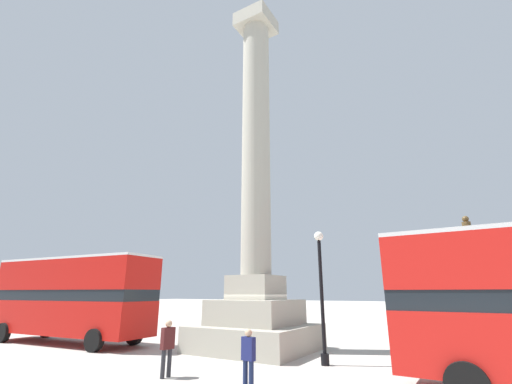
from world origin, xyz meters
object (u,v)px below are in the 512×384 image
object	(u,v)px
monument_column	(256,227)
pedestrian_by_plinth	(248,357)
bus_a	(73,295)
equestrian_statue	(483,316)
street_lamp	(322,292)
pedestrian_near_lamp	(167,345)

from	to	relation	value
monument_column	pedestrian_by_plinth	distance (m)	8.46
bus_a	equestrian_statue	bearing A→B (deg)	13.70
equestrian_statue	street_lamp	xyz separation A→B (m)	(-5.32, -4.72, 0.97)
equestrian_statue	street_lamp	distance (m)	7.18
pedestrian_near_lamp	pedestrian_by_plinth	distance (m)	3.09
pedestrian_near_lamp	pedestrian_by_plinth	xyz separation A→B (m)	(3.09, 0.02, -0.10)
monument_column	pedestrian_by_plinth	size ratio (longest dim) A/B	12.47
monument_column	street_lamp	bearing A→B (deg)	-21.83
bus_a	equestrian_statue	xyz separation A→B (m)	(19.00, 6.40, -0.81)
bus_a	equestrian_statue	world-z (taller)	equestrian_statue
monument_column	equestrian_statue	bearing A→B (deg)	18.79
street_lamp	pedestrian_by_plinth	world-z (taller)	street_lamp
street_lamp	pedestrian_by_plinth	xyz separation A→B (m)	(-0.60, -4.43, -1.73)
equestrian_statue	pedestrian_near_lamp	distance (m)	12.87
bus_a	pedestrian_near_lamp	size ratio (longest dim) A/B	5.97
street_lamp	pedestrian_by_plinth	distance (m)	4.79
monument_column	bus_a	xyz separation A→B (m)	(-9.74, -3.26, -3.37)
monument_column	pedestrian_near_lamp	xyz separation A→B (m)	(0.25, -6.02, -4.84)
pedestrian_by_plinth	equestrian_statue	bearing A→B (deg)	-110.95
bus_a	pedestrian_by_plinth	size ratio (longest dim) A/B	6.44
pedestrian_near_lamp	equestrian_statue	bearing A→B (deg)	-37.38
monument_column	equestrian_statue	world-z (taller)	monument_column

